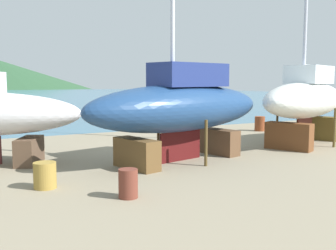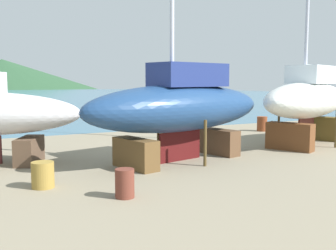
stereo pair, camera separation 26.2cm
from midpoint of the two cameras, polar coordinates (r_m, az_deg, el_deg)
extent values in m
plane|color=gray|center=(17.04, 5.58, -4.63)|extent=(39.51, 39.51, 0.00)
cube|color=teal|center=(83.62, -20.98, 3.69)|extent=(142.28, 118.26, 0.01)
cone|color=#2B5032|center=(219.94, -22.21, 5.02)|extent=(171.22, 171.22, 27.43)
cube|color=brown|center=(19.62, 17.16, -1.56)|extent=(1.50, 2.23, 1.27)
cube|color=brown|center=(23.49, 20.93, -0.44)|extent=(1.50, 2.23, 1.27)
cylinder|color=brown|center=(21.06, 22.98, -0.40)|extent=(0.12, 0.12, 1.90)
cylinder|color=brown|center=(22.04, 15.68, 0.15)|extent=(0.12, 0.12, 1.90)
ellipsoid|color=white|center=(21.41, 19.37, 3.36)|extent=(8.64, 5.77, 1.79)
cube|color=#51211B|center=(21.53, 19.22, -0.69)|extent=(1.85, 0.88, 1.25)
cube|color=white|center=(21.78, 19.86, 6.69)|extent=(3.37, 2.66, 0.90)
cylinder|color=#B6C6C2|center=(22.37, 20.44, 7.81)|extent=(2.70, 1.28, 0.12)
cube|color=brown|center=(14.90, -4.11, -4.05)|extent=(1.15, 2.13, 1.10)
cube|color=brown|center=(17.88, 7.43, -2.35)|extent=(1.15, 2.13, 1.10)
cylinder|color=brown|center=(15.28, 5.75, -2.56)|extent=(0.12, 0.12, 1.76)
cylinder|color=brown|center=(17.29, -0.95, -1.49)|extent=(0.12, 0.12, 1.76)
ellipsoid|color=navy|center=(16.12, 2.21, 2.42)|extent=(9.25, 4.55, 1.87)
cube|color=#491010|center=(16.31, 2.19, -3.17)|extent=(2.10, 0.58, 1.31)
cube|color=navy|center=(16.39, 3.38, 7.06)|extent=(3.47, 2.23, 0.94)
cylinder|color=silver|center=(16.88, 5.04, 8.49)|extent=(3.06, 0.85, 0.12)
cube|color=brown|center=(16.59, -18.54, -3.43)|extent=(1.41, 1.93, 1.03)
cube|color=maroon|center=(26.58, 20.22, -0.16)|extent=(0.38, 0.38, 0.82)
cube|color=#2B4E90|center=(26.52, 20.28, 1.33)|extent=(0.48, 0.48, 0.57)
sphere|color=tan|center=(26.49, 20.31, 2.18)|extent=(0.22, 0.22, 0.22)
cylinder|color=brown|center=(11.30, -5.46, -8.19)|extent=(0.75, 0.75, 0.81)
cylinder|color=olive|center=(12.79, -16.68, -6.75)|extent=(0.75, 0.75, 0.79)
cylinder|color=brown|center=(26.49, 13.40, 0.16)|extent=(0.89, 0.89, 0.93)
cube|color=brown|center=(26.60, 17.79, -0.84)|extent=(1.61, 0.37, 0.10)
camera|label=1|loc=(0.13, -89.57, 0.05)|focal=43.21mm
camera|label=2|loc=(0.13, 90.43, -0.05)|focal=43.21mm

